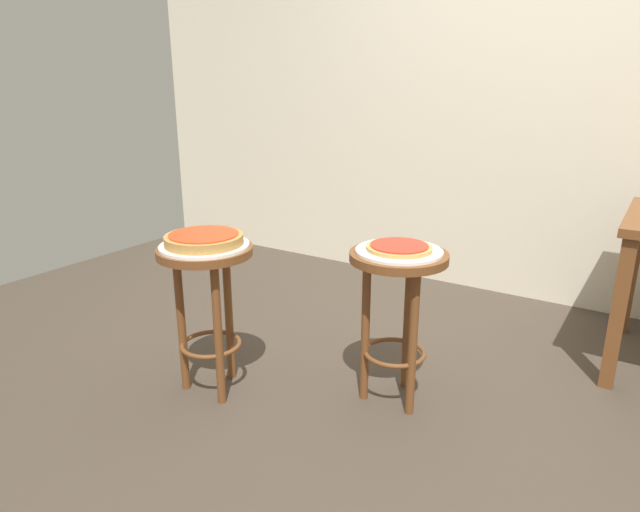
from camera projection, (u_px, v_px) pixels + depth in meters
name	position (u px, v px, depth m)	size (l,w,h in m)	color
ground_plane	(419.00, 416.00, 2.28)	(6.00, 6.00, 0.00)	#42382D
back_wall	(547.00, 49.00, 3.15)	(6.00, 0.10, 3.00)	beige
stool_foreground	(207.00, 285.00, 2.33)	(0.40, 0.40, 0.66)	brown
serving_plate_foreground	(204.00, 246.00, 2.28)	(0.37, 0.37, 0.01)	white
pizza_foreground	(204.00, 239.00, 2.27)	(0.32, 0.32, 0.05)	#B78442
stool_middle	(397.00, 292.00, 2.26)	(0.40, 0.40, 0.66)	brown
serving_plate_middle	(399.00, 251.00, 2.21)	(0.35, 0.35, 0.01)	white
pizza_middle	(399.00, 247.00, 2.20)	(0.26, 0.26, 0.02)	tan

